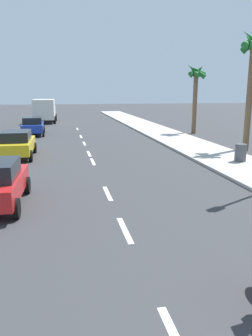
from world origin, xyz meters
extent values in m
plane|color=#38383A|center=(0.00, 20.00, 0.00)|extent=(160.00, 160.00, 0.00)
cube|color=#B2ADA3|center=(7.32, 22.00, 0.07)|extent=(3.60, 80.00, 0.14)
cube|color=white|center=(0.00, 9.25, 0.00)|extent=(0.16, 1.80, 0.01)
cube|color=white|center=(0.00, 12.74, 0.00)|extent=(0.16, 1.80, 0.01)
cube|color=white|center=(0.00, 18.63, 0.00)|extent=(0.16, 1.80, 0.01)
cube|color=white|center=(0.00, 21.05, 0.00)|extent=(0.16, 1.80, 0.01)
cube|color=white|center=(0.00, 25.24, 0.00)|extent=(0.16, 1.80, 0.01)
cube|color=white|center=(0.00, 29.08, 0.00)|extent=(0.16, 1.80, 0.01)
cube|color=white|center=(0.00, 35.12, 0.00)|extent=(0.16, 1.80, 0.01)
cylinder|color=black|center=(-2.98, 13.34, 0.32)|extent=(0.20, 0.65, 0.64)
cylinder|color=black|center=(-3.07, 10.74, 0.32)|extent=(0.20, 0.65, 0.64)
cube|color=gold|center=(-4.18, 20.70, 0.69)|extent=(1.76, 4.12, 0.64)
cube|color=black|center=(-4.18, 20.49, 1.29)|extent=(1.54, 2.15, 0.56)
cylinder|color=black|center=(-5.02, 22.10, 0.32)|extent=(0.19, 0.64, 0.64)
cylinder|color=black|center=(-3.30, 22.08, 0.32)|extent=(0.19, 0.64, 0.64)
cylinder|color=black|center=(-3.33, 19.29, 0.32)|extent=(0.19, 0.64, 0.64)
cube|color=#1E389E|center=(-4.05, 31.09, 0.69)|extent=(1.87, 4.26, 0.64)
cube|color=black|center=(-4.05, 30.88, 1.29)|extent=(1.61, 2.23, 0.56)
cylinder|color=black|center=(-4.97, 32.50, 0.32)|extent=(0.20, 0.64, 0.64)
cylinder|color=black|center=(-3.20, 32.54, 0.32)|extent=(0.20, 0.64, 0.64)
cylinder|color=black|center=(-4.90, 29.64, 0.32)|extent=(0.20, 0.64, 0.64)
cylinder|color=black|center=(-3.13, 29.68, 0.32)|extent=(0.20, 0.64, 0.64)
cube|color=beige|center=(-3.46, 45.16, 1.20)|extent=(2.44, 2.39, 1.40)
cube|color=silver|center=(-3.52, 42.17, 1.65)|extent=(2.48, 4.21, 2.30)
cylinder|color=black|center=(-4.67, 45.06, 0.45)|extent=(0.30, 0.91, 0.90)
cylinder|color=black|center=(-2.27, 45.01, 0.45)|extent=(0.30, 0.91, 0.90)
cylinder|color=black|center=(-4.74, 41.16, 0.45)|extent=(0.30, 0.91, 0.90)
cylinder|color=black|center=(-2.34, 41.11, 0.45)|extent=(0.30, 0.91, 0.90)
cylinder|color=brown|center=(10.07, 20.19, 3.47)|extent=(0.39, 0.39, 6.93)
cone|color=#1E6B28|center=(9.96, 20.41, 6.78)|extent=(1.68, 1.28, 1.19)
cone|color=#1E6B28|center=(9.82, 20.22, 6.78)|extent=(0.57, 1.34, 1.14)
cylinder|color=brown|center=(10.20, 29.26, 2.82)|extent=(0.40, 0.40, 5.64)
cone|color=#195B23|center=(10.45, 29.30, 5.49)|extent=(0.66, 1.48, 1.18)
cone|color=#195B23|center=(10.29, 29.49, 5.49)|extent=(1.42, 0.90, 1.22)
cone|color=#195B23|center=(10.07, 29.47, 5.49)|extent=(1.38, 1.15, 1.08)
cone|color=#195B23|center=(9.96, 29.22, 5.49)|extent=(0.61, 1.85, 1.27)
cone|color=#195B23|center=(10.08, 29.04, 5.49)|extent=(1.73, 1.26, 1.52)
cone|color=#195B23|center=(10.29, 29.02, 5.49)|extent=(1.67, 1.05, 0.98)
cylinder|color=#47474C|center=(7.67, 16.61, 0.60)|extent=(0.60, 0.60, 0.93)
camera|label=1|loc=(-1.63, 0.70, 3.81)|focal=35.65mm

